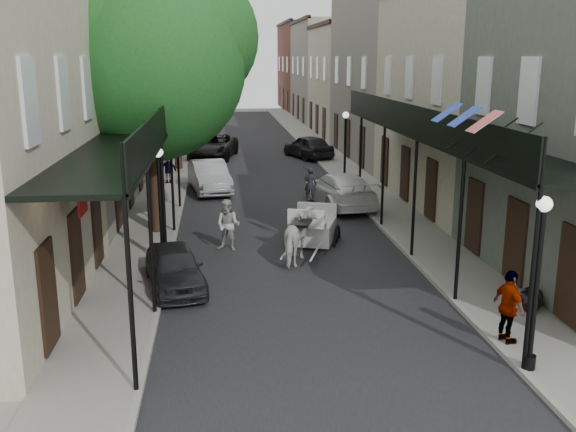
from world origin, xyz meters
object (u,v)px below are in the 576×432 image
object	(u,v)px
carriage	(315,210)
tree_near	(161,57)
pedestrian_walking	(228,225)
lamppost_right_near	(537,282)
car_right_near	(340,190)
pedestrian_sidewalk_left	(168,168)
pedestrian_sidewalk_right	(509,307)
tree_far	(181,69)
car_right_far	(308,146)
lamppost_right_far	(345,147)
car_left_mid	(209,177)
lamppost_left	(160,204)
horse	(301,237)
car_left_near	(175,267)
car_left_far	(213,146)

from	to	relation	value
carriage	tree_near	bearing A→B (deg)	-178.90
pedestrian_walking	lamppost_right_near	bearing A→B (deg)	-34.83
car_right_near	carriage	bearing A→B (deg)	61.80
pedestrian_sidewalk_left	pedestrian_sidewalk_right	xyz separation A→B (m)	(9.10, -20.23, 0.06)
tree_far	car_right_far	distance (m)	10.01
lamppost_right_far	car_left_mid	distance (m)	6.97
lamppost_right_near	pedestrian_sidewalk_left	bearing A→B (deg)	112.70
pedestrian_sidewalk_left	car_right_far	xyz separation A→B (m)	(8.50, 8.27, -0.16)
lamppost_left	horse	size ratio (longest dim) A/B	1.83
pedestrian_sidewalk_left	car_left_mid	world-z (taller)	pedestrian_sidewalk_left
tree_near	tree_far	distance (m)	14.02
lamppost_left	car_left_near	world-z (taller)	lamppost_left
car_left_far	pedestrian_walking	bearing A→B (deg)	-77.45
car_right_near	horse	bearing A→B (deg)	62.47
car_left_mid	pedestrian_sidewalk_right	bearing A→B (deg)	-78.70
tree_near	car_right_near	distance (m)	9.91
lamppost_left	car_right_far	world-z (taller)	lamppost_left
car_left_mid	car_left_far	size ratio (longest dim) A/B	0.82
car_left_far	lamppost_right_near	bearing A→B (deg)	-66.68
lamppost_right_near	pedestrian_walking	size ratio (longest dim) A/B	2.09
tree_near	car_left_near	bearing A→B (deg)	-84.48
tree_near	lamppost_right_far	bearing A→B (deg)	43.31
lamppost_right_far	pedestrian_walking	distance (m)	12.10
pedestrian_walking	pedestrian_sidewalk_right	distance (m)	10.38
lamppost_left	tree_far	bearing A→B (deg)	90.46
carriage	car_left_far	world-z (taller)	carriage
lamppost_right_near	pedestrian_sidewalk_right	xyz separation A→B (m)	(0.10, 1.29, -1.07)
carriage	car_left_mid	world-z (taller)	carriage
lamppost_right_near	car_left_far	xyz separation A→B (m)	(-6.70, 30.43, -1.26)
car_left_near	tree_near	bearing A→B (deg)	84.61
pedestrian_sidewalk_left	lamppost_right_near	bearing A→B (deg)	83.30
car_right_near	pedestrian_sidewalk_left	bearing A→B (deg)	-43.88
horse	car_left_far	xyz separation A→B (m)	(-2.90, 22.43, -0.07)
lamppost_right_near	carriage	world-z (taller)	lamppost_right_near
carriage	horse	bearing A→B (deg)	-90.00
tree_far	lamppost_left	bearing A→B (deg)	-89.54
tree_far	car_right_far	bearing A→B (deg)	24.71
car_left_far	carriage	bearing A→B (deg)	-68.47
tree_far	pedestrian_walking	distance (m)	17.43
car_left_far	horse	bearing A→B (deg)	-71.74
lamppost_left	car_left_near	distance (m)	2.50
pedestrian_sidewalk_left	car_left_near	bearing A→B (deg)	65.39
tree_far	lamppost_right_near	bearing A→B (deg)	-72.32
tree_far	carriage	xyz separation A→B (m)	(5.38, -15.64, -4.72)
carriage	pedestrian_sidewalk_right	size ratio (longest dim) A/B	1.66
tree_far	lamppost_left	xyz separation A→B (m)	(0.15, -18.18, -3.79)
horse	carriage	world-z (taller)	carriage
lamppost_right_far	car_right_far	distance (m)	9.88
tree_near	car_left_far	world-z (taller)	tree_near
carriage	pedestrian_walking	world-z (taller)	carriage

